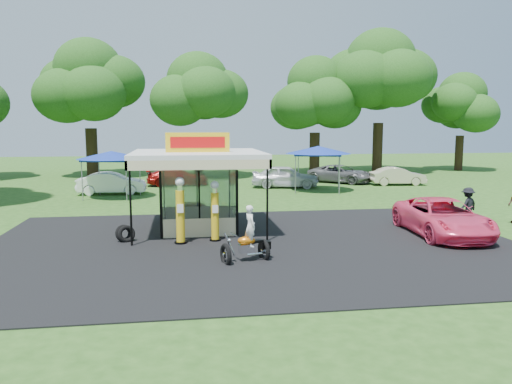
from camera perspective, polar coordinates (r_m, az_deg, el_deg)
ground at (r=16.92m, az=0.84°, el=-7.67°), size 120.00×120.00×0.00m
asphalt_apron at (r=18.83m, az=-0.14°, el=-6.03°), size 20.00×14.00×0.04m
gas_station_kiosk at (r=21.29m, az=-6.64°, el=0.33°), size 5.40×5.40×4.18m
gas_pump_left at (r=18.94m, az=-8.65°, el=-2.32°), size 0.48×0.48×2.55m
gas_pump_right at (r=19.26m, az=-4.71°, el=-2.36°), size 0.44×0.44×2.37m
motorcycle at (r=16.45m, az=-0.86°, el=-5.40°), size 1.72×1.18×1.95m
spare_tires at (r=19.86m, az=-14.73°, el=-4.63°), size 0.87×0.73×0.70m
kiosk_car at (r=23.66m, az=-6.76°, el=-2.14°), size 2.82×1.13×0.96m
pink_sedan at (r=21.64m, az=20.54°, el=-2.74°), size 2.87×5.60×1.51m
spectator_east_a at (r=24.96m, az=23.04°, el=-1.39°), size 1.22×0.99×1.65m
bg_car_a at (r=33.94m, az=-16.16°, el=0.97°), size 4.39×1.58×1.44m
bg_car_b at (r=37.74m, az=-8.97°, el=1.73°), size 4.65×2.09×1.32m
bg_car_c at (r=36.11m, az=3.36°, el=1.80°), size 5.10×2.89×1.64m
bg_car_d at (r=39.74m, az=9.64°, el=2.06°), size 5.30×5.12×1.40m
bg_car_e at (r=39.14m, az=15.88°, el=1.76°), size 4.21×1.77×1.35m
tent_west at (r=32.07m, az=-16.21°, el=4.03°), size 4.16×4.16×2.91m
tent_east at (r=34.22m, az=7.13°, el=4.75°), size 4.42×4.42×3.09m
oak_far_b at (r=46.67m, az=-18.52°, el=10.93°), size 9.83×9.83×11.73m
oak_far_c at (r=43.25m, az=-6.66°, el=10.37°), size 8.82×8.82×10.39m
oak_far_d at (r=47.29m, az=6.79°, el=10.33°), size 8.91×8.91×10.60m
oak_far_e at (r=49.23m, az=13.94°, el=11.94°), size 11.03×11.03×13.13m
oak_far_f at (r=53.99m, az=22.42°, el=8.74°), size 7.85×7.85×9.46m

